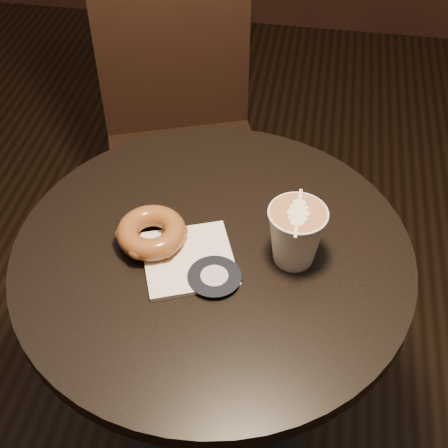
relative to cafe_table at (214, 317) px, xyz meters
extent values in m
plane|color=black|center=(0.00, 0.00, -0.55)|extent=(4.50, 4.50, 0.00)
cylinder|color=black|center=(0.00, 0.00, 0.18)|extent=(0.70, 0.70, 0.03)
cylinder|color=black|center=(0.00, 0.00, -0.18)|extent=(0.07, 0.07, 0.70)
cylinder|color=black|center=(0.00, 0.00, -0.54)|extent=(0.44, 0.44, 0.02)
cube|color=black|center=(-0.17, 0.54, -0.10)|extent=(0.52, 0.52, 0.04)
cube|color=black|center=(-0.24, 0.71, 0.20)|extent=(0.39, 0.18, 0.54)
cylinder|color=black|center=(-0.27, 0.32, -0.32)|extent=(0.04, 0.04, 0.45)
cylinder|color=black|center=(0.05, 0.44, -0.32)|extent=(0.04, 0.04, 0.45)
cylinder|color=black|center=(-0.39, 0.64, -0.32)|extent=(0.04, 0.04, 0.45)
cylinder|color=black|center=(-0.07, 0.76, -0.32)|extent=(0.04, 0.04, 0.45)
cube|color=white|center=(-0.04, -0.03, 0.20)|extent=(0.19, 0.19, 0.01)
torus|color=brown|center=(-0.11, 0.00, 0.23)|extent=(0.12, 0.12, 0.04)
camera|label=1|loc=(0.14, -0.72, 1.00)|focal=50.00mm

